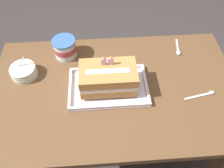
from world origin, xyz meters
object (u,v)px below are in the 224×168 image
object	(u,v)px
birthday_cake	(108,77)
bowl_stack	(24,72)
serving_spoon_by_bowls	(178,51)
foil_tray	(108,87)
serving_spoon_near_tray	(206,94)
ice_cream_tub	(65,48)

from	to	relation	value
birthday_cake	bowl_stack	world-z (taller)	birthday_cake
birthday_cake	serving_spoon_by_bowls	world-z (taller)	birthday_cake
foil_tray	birthday_cake	world-z (taller)	birthday_cake
serving_spoon_by_bowls	foil_tray	bearing A→B (deg)	-150.76
foil_tray	serving_spoon_near_tray	xyz separation A→B (m)	(0.44, -0.07, -0.00)
birthday_cake	bowl_stack	size ratio (longest dim) A/B	1.99
bowl_stack	serving_spoon_near_tray	bearing A→B (deg)	-11.85
serving_spoon_by_bowls	bowl_stack	bearing A→B (deg)	-172.22
bowl_stack	serving_spoon_by_bowls	bearing A→B (deg)	7.78
foil_tray	ice_cream_tub	bearing A→B (deg)	131.58
bowl_stack	serving_spoon_near_tray	xyz separation A→B (m)	(0.85, -0.18, -0.02)
ice_cream_tub	serving_spoon_by_bowls	world-z (taller)	ice_cream_tub
bowl_stack	ice_cream_tub	size ratio (longest dim) A/B	1.07
foil_tray	serving_spoon_near_tray	distance (m)	0.45
ice_cream_tub	serving_spoon_near_tray	bearing A→B (deg)	-24.93
birthday_cake	ice_cream_tub	size ratio (longest dim) A/B	2.13
ice_cream_tub	foil_tray	bearing A→B (deg)	-48.42
birthday_cake	ice_cream_tub	distance (m)	0.31
foil_tray	serving_spoon_by_bowls	distance (m)	0.44
bowl_stack	ice_cream_tub	distance (m)	0.23
bowl_stack	ice_cream_tub	xyz separation A→B (m)	(0.20, 0.12, 0.03)
bowl_stack	serving_spoon_by_bowls	xyz separation A→B (m)	(0.79, 0.11, -0.02)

